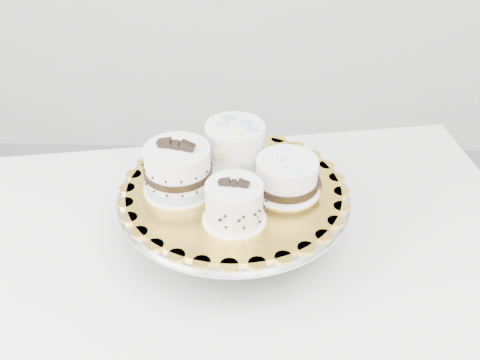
{
  "coord_description": "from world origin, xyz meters",
  "views": [
    {
      "loc": [
        0.19,
        -0.58,
        1.48
      ],
      "look_at": [
        0.17,
        0.25,
        0.89
      ],
      "focal_mm": 45.0,
      "sensor_mm": 36.0,
      "label": 1
    }
  ],
  "objects_px": {
    "table": "(216,292)",
    "cake_dots": "(235,145)",
    "cake_ribbon": "(287,176)",
    "cake_swirl": "(234,204)",
    "cake_stand": "(234,207)",
    "cake_board": "(234,190)",
    "cake_banded": "(178,170)"
  },
  "relations": [
    {
      "from": "cake_swirl",
      "to": "cake_banded",
      "type": "distance_m",
      "value": 0.13
    },
    {
      "from": "cake_banded",
      "to": "cake_ribbon",
      "type": "xyz_separation_m",
      "value": [
        0.19,
        0.0,
        -0.01
      ]
    },
    {
      "from": "table",
      "to": "cake_stand",
      "type": "relative_size",
      "value": 3.21
    },
    {
      "from": "table",
      "to": "cake_swirl",
      "type": "relative_size",
      "value": 12.47
    },
    {
      "from": "cake_swirl",
      "to": "cake_banded",
      "type": "relative_size",
      "value": 0.77
    },
    {
      "from": "cake_stand",
      "to": "cake_swirl",
      "type": "relative_size",
      "value": 3.89
    },
    {
      "from": "cake_stand",
      "to": "table",
      "type": "bearing_deg",
      "value": -119.17
    },
    {
      "from": "cake_swirl",
      "to": "cake_ribbon",
      "type": "distance_m",
      "value": 0.12
    },
    {
      "from": "cake_board",
      "to": "cake_ribbon",
      "type": "relative_size",
      "value": 3.04
    },
    {
      "from": "cake_swirl",
      "to": "cake_banded",
      "type": "height_order",
      "value": "cake_banded"
    },
    {
      "from": "cake_board",
      "to": "cake_banded",
      "type": "height_order",
      "value": "cake_banded"
    },
    {
      "from": "table",
      "to": "cake_swirl",
      "type": "height_order",
      "value": "cake_swirl"
    },
    {
      "from": "cake_dots",
      "to": "cake_swirl",
      "type": "bearing_deg",
      "value": -78.39
    },
    {
      "from": "cake_ribbon",
      "to": "table",
      "type": "bearing_deg",
      "value": -160.96
    },
    {
      "from": "cake_ribbon",
      "to": "cake_swirl",
      "type": "bearing_deg",
      "value": -142.42
    },
    {
      "from": "cake_dots",
      "to": "cake_board",
      "type": "bearing_deg",
      "value": -79.44
    },
    {
      "from": "table",
      "to": "cake_dots",
      "type": "distance_m",
      "value": 0.27
    },
    {
      "from": "cake_banded",
      "to": "cake_board",
      "type": "bearing_deg",
      "value": 13.91
    },
    {
      "from": "cake_banded",
      "to": "cake_dots",
      "type": "distance_m",
      "value": 0.12
    },
    {
      "from": "table",
      "to": "cake_dots",
      "type": "relative_size",
      "value": 9.99
    },
    {
      "from": "cake_board",
      "to": "cake_dots",
      "type": "bearing_deg",
      "value": 90.51
    },
    {
      "from": "cake_swirl",
      "to": "cake_stand",
      "type": "bearing_deg",
      "value": 100.12
    },
    {
      "from": "cake_stand",
      "to": "cake_dots",
      "type": "xyz_separation_m",
      "value": [
        -0.0,
        0.08,
        0.08
      ]
    },
    {
      "from": "cake_ribbon",
      "to": "cake_dots",
      "type": "bearing_deg",
      "value": 132.95
    },
    {
      "from": "cake_swirl",
      "to": "cake_ribbon",
      "type": "xyz_separation_m",
      "value": [
        0.09,
        0.08,
        -0.0
      ]
    },
    {
      "from": "table",
      "to": "cake_ribbon",
      "type": "xyz_separation_m",
      "value": [
        0.12,
        0.06,
        0.22
      ]
    },
    {
      "from": "cake_stand",
      "to": "cake_ribbon",
      "type": "xyz_separation_m",
      "value": [
        0.09,
        0.0,
        0.07
      ]
    },
    {
      "from": "cake_swirl",
      "to": "cake_dots",
      "type": "xyz_separation_m",
      "value": [
        -0.0,
        0.16,
        0.01
      ]
    },
    {
      "from": "cake_stand",
      "to": "cake_board",
      "type": "bearing_deg",
      "value": -90.0
    },
    {
      "from": "cake_dots",
      "to": "cake_ribbon",
      "type": "height_order",
      "value": "cake_dots"
    },
    {
      "from": "cake_banded",
      "to": "cake_ribbon",
      "type": "distance_m",
      "value": 0.19
    },
    {
      "from": "table",
      "to": "cake_banded",
      "type": "bearing_deg",
      "value": 128.21
    }
  ]
}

